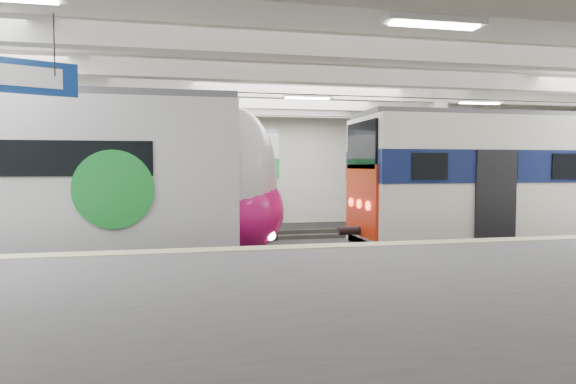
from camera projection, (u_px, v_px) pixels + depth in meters
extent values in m
cube|color=black|center=(324.00, 267.00, 13.38)|extent=(36.00, 24.00, 0.10)
cube|color=silver|center=(325.00, 64.00, 13.08)|extent=(36.00, 24.00, 0.20)
cube|color=beige|center=(267.00, 166.00, 23.01)|extent=(30.00, 0.10, 5.50)
cube|color=#525255|center=(447.00, 318.00, 6.99)|extent=(30.00, 7.00, 1.10)
cube|color=beige|center=(367.00, 244.00, 10.14)|extent=(30.00, 0.50, 0.02)
cube|color=beige|center=(210.00, 166.00, 15.57)|extent=(0.50, 0.50, 5.50)
cube|color=beige|center=(437.00, 166.00, 17.16)|extent=(0.50, 0.50, 5.50)
cube|color=beige|center=(325.00, 75.00, 13.10)|extent=(30.00, 18.00, 0.50)
cube|color=#59544C|center=(324.00, 262.00, 13.38)|extent=(30.00, 1.52, 0.16)
cube|color=#59544C|center=(286.00, 235.00, 18.76)|extent=(30.00, 1.52, 0.16)
cylinder|color=black|center=(325.00, 95.00, 13.13)|extent=(30.00, 0.03, 0.03)
cylinder|color=black|center=(286.00, 116.00, 18.51)|extent=(30.00, 0.03, 0.03)
cube|color=white|center=(349.00, 73.00, 11.16)|extent=(26.00, 8.40, 0.12)
ellipsoid|color=silver|center=(234.00, 179.00, 12.75)|extent=(2.28, 2.81, 3.78)
ellipsoid|color=#CA1066|center=(239.00, 210.00, 12.82)|extent=(2.42, 2.87, 2.32)
cylinder|color=#1A9132|center=(113.00, 189.00, 10.76)|extent=(1.78, 0.06, 1.78)
cube|color=white|center=(560.00, 180.00, 14.75)|extent=(12.78, 2.80, 3.64)
cube|color=navy|center=(560.00, 166.00, 14.73)|extent=(12.82, 2.86, 0.88)
cube|color=red|center=(361.00, 200.00, 13.49)|extent=(0.08, 2.38, 2.00)
cube|color=black|center=(362.00, 145.00, 13.41)|extent=(0.08, 2.24, 1.31)
cube|color=#4C4C51|center=(562.00, 118.00, 14.65)|extent=(12.78, 2.18, 0.16)
cube|color=black|center=(558.00, 244.00, 14.86)|extent=(12.78, 1.96, 0.70)
cube|color=silver|center=(99.00, 181.00, 17.27)|extent=(12.76, 2.92, 3.44)
cube|color=#1A9132|center=(99.00, 168.00, 17.25)|extent=(12.80, 2.98, 0.72)
cube|color=#4C4C51|center=(98.00, 130.00, 17.17)|extent=(12.74, 2.47, 0.16)
cube|color=black|center=(100.00, 234.00, 17.38)|extent=(12.75, 2.65, 0.60)
cube|color=navy|center=(2.00, 75.00, 7.55)|extent=(2.08, 0.89, 0.55)
cube|color=white|center=(1.00, 74.00, 7.50)|extent=(1.65, 0.67, 0.33)
cylinder|color=black|center=(54.00, 45.00, 7.67)|extent=(0.02, 0.02, 1.00)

